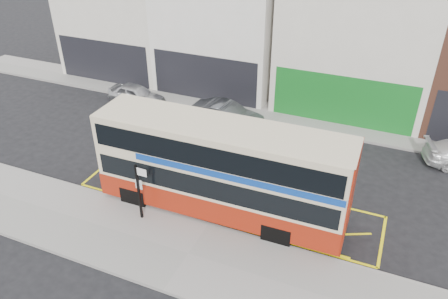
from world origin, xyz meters
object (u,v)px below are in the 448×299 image
at_px(street_tree_right, 375,76).
at_px(street_tree_left, 95,13).
at_px(bus_stop_post, 140,187).
at_px(double_decker_bus, 222,169).
at_px(car_grey, 226,115).
at_px(car_silver, 136,95).

bearing_deg(street_tree_right, street_tree_left, 179.20).
bearing_deg(bus_stop_post, double_decker_bus, 33.96).
distance_m(double_decker_bus, street_tree_left, 18.88).
bearing_deg(street_tree_right, car_grey, -154.34).
distance_m(double_decker_bus, car_grey, 8.17).
height_order(car_silver, street_tree_left, street_tree_left).
relative_size(car_silver, street_tree_left, 0.57).
bearing_deg(bus_stop_post, street_tree_right, 60.15).
relative_size(car_silver, car_grey, 0.87).
bearing_deg(double_decker_bus, car_silver, 139.08).
height_order(double_decker_bus, car_grey, double_decker_bus).
xyz_separation_m(car_silver, street_tree_left, (-5.17, 3.42, 4.07)).
bearing_deg(street_tree_left, double_decker_bus, -37.87).
relative_size(double_decker_bus, car_grey, 2.42).
distance_m(bus_stop_post, car_silver, 12.06).
xyz_separation_m(double_decker_bus, bus_stop_post, (-2.93, -1.91, -0.48)).
distance_m(street_tree_left, street_tree_right, 19.71).
distance_m(car_silver, street_tree_right, 15.01).
bearing_deg(double_decker_bus, street_tree_right, 65.68).
distance_m(car_silver, car_grey, 6.72).
relative_size(bus_stop_post, car_grey, 0.60).
bearing_deg(double_decker_bus, street_tree_left, 141.25).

